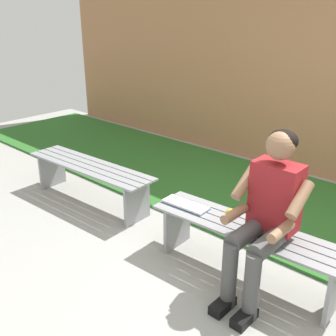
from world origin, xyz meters
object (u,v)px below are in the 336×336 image
(bench_near, at_px, (247,240))
(apple, at_px, (231,213))
(person_seated, at_px, (266,212))
(bench_far, at_px, (90,174))
(book_open, at_px, (186,205))

(bench_near, distance_m, apple, 0.24)
(person_seated, bearing_deg, apple, -20.10)
(person_seated, relative_size, apple, 15.32)
(bench_far, height_order, book_open, book_open)
(apple, bearing_deg, bench_far, 1.17)
(person_seated, height_order, apple, person_seated)
(bench_near, relative_size, person_seated, 1.31)
(bench_far, relative_size, person_seated, 1.34)
(bench_near, xyz_separation_m, book_open, (0.59, 0.04, 0.12))
(bench_far, bearing_deg, apple, -178.83)
(apple, relative_size, book_open, 0.19)
(bench_near, bearing_deg, apple, -11.02)
(bench_near, height_order, book_open, book_open)
(bench_far, distance_m, book_open, 1.40)
(person_seated, relative_size, book_open, 2.98)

